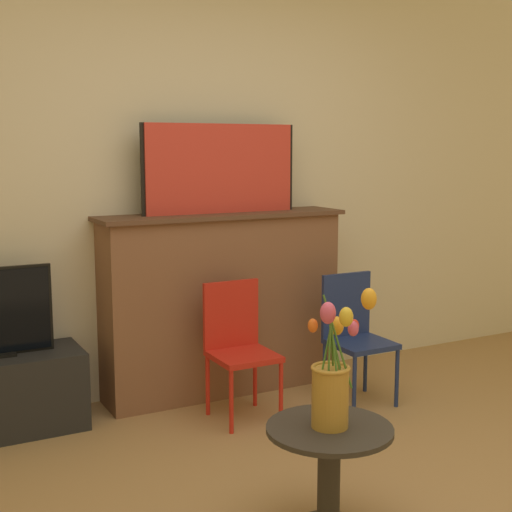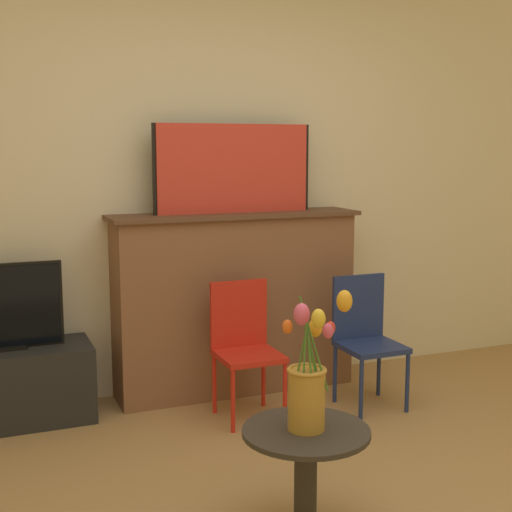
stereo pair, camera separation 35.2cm
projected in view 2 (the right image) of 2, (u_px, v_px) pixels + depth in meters
The scene contains 9 objects.
wall_back at pixel (198, 170), 4.34m from camera, with size 8.00×0.06×2.70m.
fireplace_mantel at pixel (235, 300), 4.35m from camera, with size 1.52×0.36×1.10m.
painting at pixel (234, 169), 4.23m from camera, with size 0.98×0.03×0.53m.
tv_stand at pixel (5, 387), 3.85m from camera, with size 0.92×0.39×0.42m.
tv_monitor at pixel (0, 308), 3.78m from camera, with size 0.65×0.12×0.46m.
chair_red at pixel (245, 341), 3.95m from camera, with size 0.33×0.33×0.75m.
chair_blue at pixel (366, 333), 4.12m from camera, with size 0.33×0.33×0.75m.
side_table at pixel (306, 466), 2.72m from camera, with size 0.49×0.49×0.43m.
vase_tulips at pixel (309, 382), 2.66m from camera, with size 0.23×0.21×0.55m.
Camera 2 is at (-1.33, -2.05, 1.49)m, focal length 50.00 mm.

